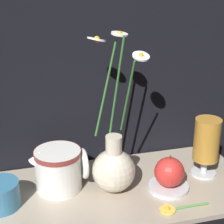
{
  "coord_description": "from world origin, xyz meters",
  "views": [
    {
      "loc": [
        -0.2,
        -0.74,
        0.52
      ],
      "look_at": [
        0.0,
        0.0,
        0.21
      ],
      "focal_mm": 60.0,
      "sensor_mm": 36.0,
      "label": 1
    }
  ],
  "objects_px": {
    "vase_with_flowers": "(114,166)",
    "ceramic_pitcher": "(59,167)",
    "tea_glass": "(207,142)",
    "orange_fruit": "(169,172)"
  },
  "relations": [
    {
      "from": "tea_glass",
      "to": "ceramic_pitcher",
      "type": "bearing_deg",
      "value": 175.12
    },
    {
      "from": "ceramic_pitcher",
      "to": "vase_with_flowers",
      "type": "bearing_deg",
      "value": -18.5
    },
    {
      "from": "ceramic_pitcher",
      "to": "tea_glass",
      "type": "relative_size",
      "value": 0.89
    },
    {
      "from": "vase_with_flowers",
      "to": "ceramic_pitcher",
      "type": "bearing_deg",
      "value": 161.5
    },
    {
      "from": "vase_with_flowers",
      "to": "ceramic_pitcher",
      "type": "xyz_separation_m",
      "value": [
        -0.12,
        0.04,
        -0.01
      ]
    },
    {
      "from": "vase_with_flowers",
      "to": "orange_fruit",
      "type": "relative_size",
      "value": 4.66
    },
    {
      "from": "vase_with_flowers",
      "to": "ceramic_pitcher",
      "type": "relative_size",
      "value": 2.76
    },
    {
      "from": "vase_with_flowers",
      "to": "tea_glass",
      "type": "height_order",
      "value": "vase_with_flowers"
    },
    {
      "from": "vase_with_flowers",
      "to": "orange_fruit",
      "type": "height_order",
      "value": "vase_with_flowers"
    },
    {
      "from": "tea_glass",
      "to": "orange_fruit",
      "type": "xyz_separation_m",
      "value": [
        -0.12,
        -0.04,
        -0.05
      ]
    }
  ]
}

